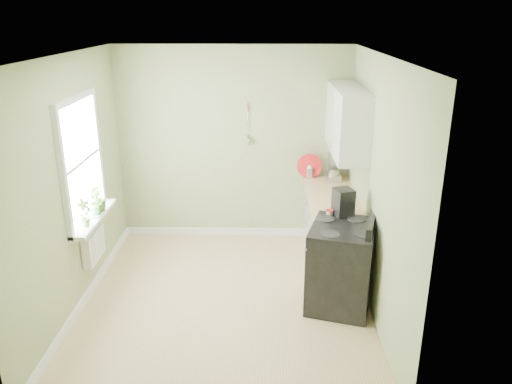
{
  "coord_description": "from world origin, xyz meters",
  "views": [
    {
      "loc": [
        0.44,
        -4.9,
        3.09
      ],
      "look_at": [
        0.33,
        0.55,
        1.12
      ],
      "focal_mm": 35.0,
      "sensor_mm": 36.0,
      "label": 1
    }
  ],
  "objects_px": {
    "stove": "(341,265)",
    "kettle": "(309,171)",
    "stand_mixer": "(333,167)",
    "coffee_maker": "(343,204)"
  },
  "relations": [
    {
      "from": "stand_mixer",
      "to": "stove",
      "type": "bearing_deg",
      "value": -93.1
    },
    {
      "from": "stove",
      "to": "stand_mixer",
      "type": "distance_m",
      "value": 1.83
    },
    {
      "from": "stove",
      "to": "coffee_maker",
      "type": "xyz_separation_m",
      "value": [
        0.03,
        0.33,
        0.59
      ]
    },
    {
      "from": "kettle",
      "to": "coffee_maker",
      "type": "relative_size",
      "value": 0.56
    },
    {
      "from": "kettle",
      "to": "coffee_maker",
      "type": "bearing_deg",
      "value": -79.67
    },
    {
      "from": "stove",
      "to": "coffee_maker",
      "type": "distance_m",
      "value": 0.68
    },
    {
      "from": "stove",
      "to": "kettle",
      "type": "relative_size",
      "value": 5.65
    },
    {
      "from": "stand_mixer",
      "to": "coffee_maker",
      "type": "distance_m",
      "value": 1.4
    },
    {
      "from": "coffee_maker",
      "to": "stove",
      "type": "bearing_deg",
      "value": -95.26
    },
    {
      "from": "kettle",
      "to": "stove",
      "type": "bearing_deg",
      "value": -82.59
    }
  ]
}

